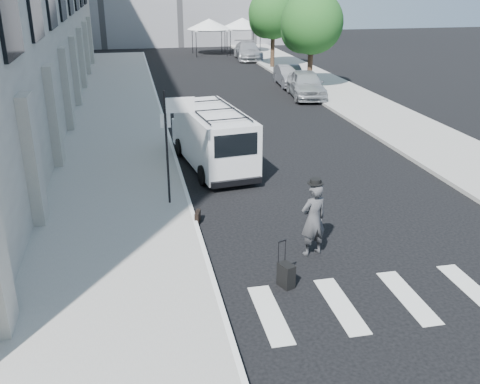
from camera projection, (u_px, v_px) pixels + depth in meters
name	position (u px, v px, depth m)	size (l,w,h in m)	color
ground	(278.00, 245.00, 14.29)	(120.00, 120.00, 0.00)	black
sidewalk_left	(118.00, 113.00, 27.99)	(4.50, 48.00, 0.15)	gray
sidewalk_right	(330.00, 88.00, 34.13)	(4.00, 56.00, 0.15)	gray
sign_pole	(174.00, 124.00, 15.76)	(1.03, 0.07, 3.50)	black
tree_near	(310.00, 25.00, 32.53)	(3.80, 3.83, 6.03)	black
tree_far	(272.00, 15.00, 40.70)	(3.80, 3.83, 6.03)	black
tent_left	(209.00, 24.00, 48.55)	(4.00, 4.00, 3.20)	black
tent_right	(242.00, 23.00, 49.61)	(4.00, 4.00, 3.20)	black
businessman	(313.00, 220.00, 13.50)	(0.71, 0.47, 1.96)	#3C3C3F
briefcase	(198.00, 217.00, 15.58)	(0.12, 0.44, 0.34)	black
suitcase	(286.00, 275.00, 12.30)	(0.38, 0.46, 1.11)	black
cargo_van	(212.00, 137.00, 19.96)	(2.57, 5.87, 2.16)	silver
parked_car_a	(306.00, 84.00, 31.61)	(1.87, 4.65, 1.59)	#9EA2A5
parked_car_b	(289.00, 76.00, 35.06)	(1.41, 4.05, 1.33)	slate
parked_car_c	(248.00, 51.00, 46.41)	(2.07, 5.08, 1.48)	#95989D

